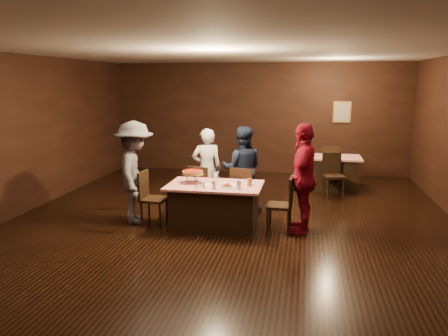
# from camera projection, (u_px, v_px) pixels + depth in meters

# --- Properties ---
(room) EXTENTS (10.00, 10.04, 3.02)m
(room) POSITION_uv_depth(u_px,v_px,m) (226.00, 104.00, 7.01)
(room) COLOR black
(room) RESTS_ON ground
(main_table) EXTENTS (1.60, 1.00, 0.77)m
(main_table) POSITION_uv_depth(u_px,v_px,m) (215.00, 206.00, 7.50)
(main_table) COLOR #AE0C0B
(main_table) RESTS_ON ground
(back_table) EXTENTS (1.30, 0.90, 0.77)m
(back_table) POSITION_uv_depth(u_px,v_px,m) (332.00, 173.00, 10.25)
(back_table) COLOR #B0160B
(back_table) RESTS_ON ground
(chair_far_left) EXTENTS (0.51, 0.51, 0.95)m
(chair_far_left) POSITION_uv_depth(u_px,v_px,m) (202.00, 190.00, 8.27)
(chair_far_left) COLOR black
(chair_far_left) RESTS_ON ground
(chair_far_right) EXTENTS (0.50, 0.50, 0.95)m
(chair_far_right) POSITION_uv_depth(u_px,v_px,m) (244.00, 192.00, 8.13)
(chair_far_right) COLOR black
(chair_far_right) RESTS_ON ground
(chair_end_left) EXTENTS (0.43, 0.43, 0.95)m
(chair_end_left) POSITION_uv_depth(u_px,v_px,m) (154.00, 198.00, 7.68)
(chair_end_left) COLOR black
(chair_end_left) RESTS_ON ground
(chair_end_right) EXTENTS (0.44, 0.44, 0.95)m
(chair_end_right) POSITION_uv_depth(u_px,v_px,m) (279.00, 204.00, 7.28)
(chair_end_right) COLOR black
(chair_end_right) RESTS_ON ground
(chair_back_near) EXTENTS (0.51, 0.51, 0.95)m
(chair_back_near) POSITION_uv_depth(u_px,v_px,m) (334.00, 175.00, 9.56)
(chair_back_near) COLOR black
(chair_back_near) RESTS_ON ground
(chair_back_far) EXTENTS (0.47, 0.47, 0.95)m
(chair_back_far) POSITION_uv_depth(u_px,v_px,m) (331.00, 164.00, 10.81)
(chair_back_far) COLOR black
(chair_back_far) RESTS_ON ground
(diner_white_jacket) EXTENTS (0.67, 0.54, 1.60)m
(diner_white_jacket) POSITION_uv_depth(u_px,v_px,m) (207.00, 169.00, 8.60)
(diner_white_jacket) COLOR silver
(diner_white_jacket) RESTS_ON ground
(diner_navy_hoodie) EXTENTS (0.86, 0.70, 1.66)m
(diner_navy_hoodie) POSITION_uv_depth(u_px,v_px,m) (242.00, 169.00, 8.45)
(diner_navy_hoodie) COLOR #131B31
(diner_navy_hoodie) RESTS_ON ground
(diner_grey_knit) EXTENTS (0.99, 1.32, 1.82)m
(diner_grey_knit) POSITION_uv_depth(u_px,v_px,m) (135.00, 172.00, 7.71)
(diner_grey_knit) COLOR #535458
(diner_grey_knit) RESTS_ON ground
(diner_red_shirt) EXTENTS (0.57, 1.12, 1.84)m
(diner_red_shirt) POSITION_uv_depth(u_px,v_px,m) (303.00, 178.00, 7.20)
(diner_red_shirt) COLOR maroon
(diner_red_shirt) RESTS_ON ground
(pizza_stand) EXTENTS (0.38, 0.38, 0.22)m
(pizza_stand) POSITION_uv_depth(u_px,v_px,m) (193.00, 172.00, 7.51)
(pizza_stand) COLOR black
(pizza_stand) RESTS_ON main_table
(plate_with_slice) EXTENTS (0.25, 0.25, 0.06)m
(plate_with_slice) POSITION_uv_depth(u_px,v_px,m) (227.00, 186.00, 7.20)
(plate_with_slice) COLOR white
(plate_with_slice) RESTS_ON main_table
(plate_empty) EXTENTS (0.25, 0.25, 0.01)m
(plate_empty) POSITION_uv_depth(u_px,v_px,m) (248.00, 183.00, 7.46)
(plate_empty) COLOR white
(plate_empty) RESTS_ON main_table
(glass_front_left) EXTENTS (0.08, 0.08, 0.14)m
(glass_front_left) POSITION_uv_depth(u_px,v_px,m) (214.00, 185.00, 7.11)
(glass_front_left) COLOR silver
(glass_front_left) RESTS_ON main_table
(glass_front_right) EXTENTS (0.08, 0.08, 0.14)m
(glass_front_right) POSITION_uv_depth(u_px,v_px,m) (239.00, 185.00, 7.09)
(glass_front_right) COLOR silver
(glass_front_right) RESTS_ON main_table
(glass_amber) EXTENTS (0.08, 0.08, 0.14)m
(glass_amber) POSITION_uv_depth(u_px,v_px,m) (249.00, 183.00, 7.25)
(glass_amber) COLOR #BF7F26
(glass_amber) RESTS_ON main_table
(glass_back) EXTENTS (0.08, 0.08, 0.14)m
(glass_back) POSITION_uv_depth(u_px,v_px,m) (216.00, 177.00, 7.71)
(glass_back) COLOR silver
(glass_back) RESTS_ON main_table
(condiments) EXTENTS (0.17, 0.10, 0.09)m
(condiments) POSITION_uv_depth(u_px,v_px,m) (201.00, 185.00, 7.17)
(condiments) COLOR silver
(condiments) RESTS_ON main_table
(napkin_center) EXTENTS (0.19, 0.19, 0.01)m
(napkin_center) POSITION_uv_depth(u_px,v_px,m) (232.00, 185.00, 7.37)
(napkin_center) COLOR white
(napkin_center) RESTS_ON main_table
(napkin_left) EXTENTS (0.21, 0.21, 0.01)m
(napkin_left) POSITION_uv_depth(u_px,v_px,m) (206.00, 185.00, 7.40)
(napkin_left) COLOR white
(napkin_left) RESTS_ON main_table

